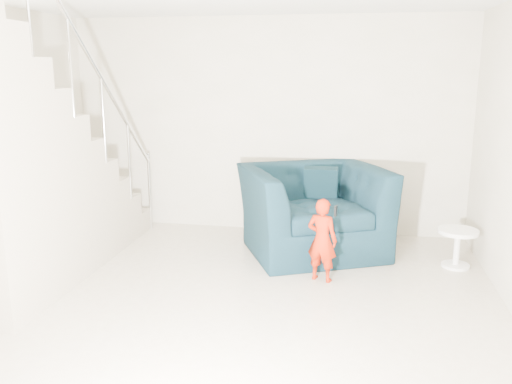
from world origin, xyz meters
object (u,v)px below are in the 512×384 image
armchair (313,210)px  toddler (322,240)px  staircase (24,188)px  side_table (457,242)px

armchair → toddler: size_ratio=1.80×
staircase → side_table: bearing=15.4°
armchair → side_table: (1.54, -0.24, -0.21)m
side_table → armchair: bearing=171.3°
toddler → side_table: bearing=-136.7°
armchair → side_table: 1.58m
armchair → toddler: armchair is taller
armchair → staircase: bearing=-177.3°
toddler → staircase: size_ratio=0.23×
armchair → side_table: bearing=-33.6°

